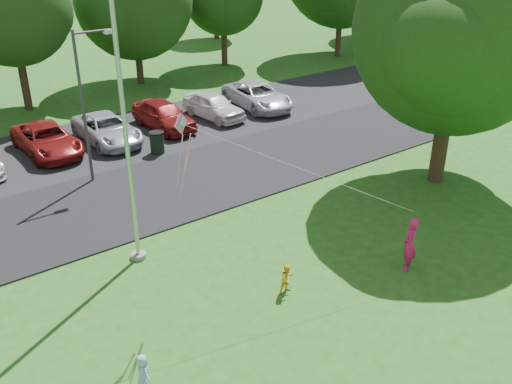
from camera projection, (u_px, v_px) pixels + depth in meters
ground at (323, 293)px, 16.75m from camera, size 120.00×120.00×0.00m
park_road at (173, 186)px, 23.23m from camera, size 60.00×6.00×0.06m
parking_strip at (108, 140)px, 27.92m from camera, size 42.00×7.00×0.06m
flagpole at (126, 137)px, 16.65m from camera, size 0.50×0.50×10.00m
street_lamp at (87, 93)px, 22.24m from camera, size 1.74×0.23×6.18m
trash_can at (157, 143)px, 26.17m from camera, size 0.68×0.68×1.08m
big_tree at (457, 36)px, 21.06m from camera, size 8.62×7.80×10.02m
horizon_trees at (51, 0)px, 41.46m from camera, size 77.46×7.20×7.02m
parked_cars at (121, 125)px, 27.88m from camera, size 20.03×5.16×1.45m
woman at (409, 244)px, 17.53m from camera, size 0.78×0.72×1.78m
child_yellow at (287, 278)px, 16.63m from camera, size 0.47×0.37×0.94m
child_blue at (143, 372)px, 13.23m from camera, size 0.32×0.48×0.96m
kite at (191, 143)px, 14.42m from camera, size 6.50×2.90×3.62m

